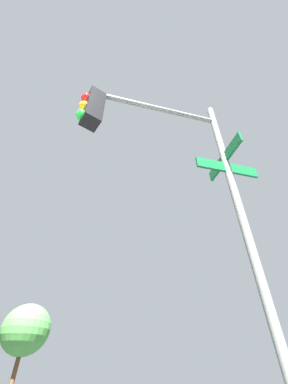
# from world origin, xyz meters

# --- Properties ---
(traffic_signal_near) EXTENTS (1.46, 2.90, 6.00)m
(traffic_signal_near) POSITION_xyz_m (-6.29, -6.08, 4.22)
(traffic_signal_near) COLOR slate
(traffic_signal_near) RESTS_ON ground_plane
(street_tree) EXTENTS (2.76, 2.76, 5.24)m
(street_tree) POSITION_xyz_m (8.97, -8.02, 3.84)
(street_tree) COLOR #4C331E
(street_tree) RESTS_ON ground_plane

